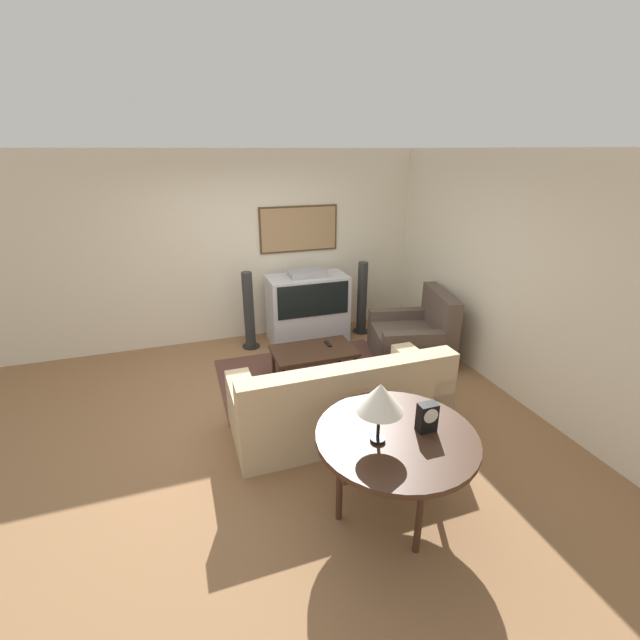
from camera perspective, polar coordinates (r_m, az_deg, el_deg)
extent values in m
plane|color=#8E6642|center=(4.90, -5.12, -11.47)|extent=(12.00, 12.00, 0.00)
cube|color=beige|center=(6.34, -10.19, 9.34)|extent=(12.00, 0.06, 2.70)
cube|color=#4C381E|center=(6.42, -2.85, 12.02)|extent=(1.17, 0.03, 0.67)
cube|color=#A37F56|center=(6.40, -2.80, 12.00)|extent=(1.12, 0.01, 0.62)
cube|color=beige|center=(5.50, 22.19, 6.16)|extent=(0.06, 12.00, 2.70)
cube|color=brown|center=(5.49, -1.45, -7.37)|extent=(2.22, 1.57, 0.01)
cube|color=silver|center=(6.43, -1.64, -0.70)|extent=(1.15, 0.58, 0.44)
cube|color=silver|center=(6.26, -1.69, 3.48)|extent=(1.15, 0.58, 0.54)
cube|color=black|center=(5.99, -0.86, 2.64)|extent=(1.04, 0.01, 0.48)
cube|color=#9E9EA3|center=(6.17, -1.72, 6.27)|extent=(0.52, 0.32, 0.09)
cube|color=#CCB289|center=(4.46, 2.41, -11.61)|extent=(2.13, 0.92, 0.45)
cube|color=#CCB289|center=(3.97, 4.31, -8.86)|extent=(2.12, 0.24, 0.42)
cube|color=#CCB289|center=(4.80, 13.06, -8.50)|extent=(0.25, 0.90, 0.61)
cube|color=#CCB289|center=(4.22, -9.86, -12.85)|extent=(0.25, 0.90, 0.61)
cube|color=gray|center=(4.28, 9.53, -7.31)|extent=(0.36, 0.12, 0.34)
cube|color=gray|center=(3.95, -2.93, -9.61)|extent=(0.36, 0.12, 0.34)
cube|color=brown|center=(5.97, 11.80, -3.13)|extent=(1.15, 1.18, 0.42)
cube|color=brown|center=(5.92, 15.74, 1.19)|extent=(0.40, 1.01, 0.51)
cube|color=brown|center=(6.30, 10.78, -0.98)|extent=(0.97, 0.37, 0.56)
cube|color=brown|center=(5.58, 13.07, -4.27)|extent=(0.97, 0.37, 0.56)
cube|color=#3D2619|center=(5.27, -0.86, -4.15)|extent=(1.01, 0.61, 0.04)
cylinder|color=#3D2619|center=(5.04, -4.93, -8.09)|extent=(0.04, 0.04, 0.36)
cylinder|color=#3D2619|center=(5.29, 4.73, -6.53)|extent=(0.04, 0.04, 0.36)
cylinder|color=#3D2619|center=(5.48, -6.23, -5.54)|extent=(0.04, 0.04, 0.36)
cylinder|color=#3D2619|center=(5.71, 2.72, -4.23)|extent=(0.04, 0.04, 0.36)
cylinder|color=#3D2619|center=(3.32, 10.14, -15.04)|extent=(1.20, 1.20, 0.04)
cube|color=#3D2619|center=(3.35, 10.07, -15.88)|extent=(1.02, 0.48, 0.08)
cylinder|color=#3D2619|center=(3.45, 2.61, -20.90)|extent=(0.05, 0.05, 0.69)
cylinder|color=#3D2619|center=(3.77, 15.22, -17.47)|extent=(0.05, 0.05, 0.69)
cylinder|color=#3D2619|center=(3.31, 13.15, -23.88)|extent=(0.05, 0.05, 0.69)
cylinder|color=black|center=(3.21, 7.68, -15.48)|extent=(0.11, 0.11, 0.02)
cylinder|color=black|center=(3.09, 7.89, -12.34)|extent=(0.02, 0.02, 0.40)
cone|color=white|center=(3.01, 8.02, -10.17)|extent=(0.34, 0.34, 0.21)
cube|color=black|center=(3.32, 14.07, -12.46)|extent=(0.14, 0.09, 0.23)
cylinder|color=white|center=(3.27, 14.59, -12.30)|extent=(0.12, 0.01, 0.12)
cube|color=black|center=(5.39, 1.06, -3.20)|extent=(0.05, 0.16, 0.02)
cylinder|color=black|center=(6.33, -9.17, -3.45)|extent=(0.25, 0.25, 0.02)
cylinder|color=#2D2D2D|center=(6.12, -9.47, 1.23)|extent=(0.15, 0.15, 1.12)
cylinder|color=black|center=(6.79, 5.45, -1.47)|extent=(0.25, 0.25, 0.02)
cylinder|color=#2D2D2D|center=(6.59, 5.62, 2.93)|extent=(0.15, 0.15, 1.12)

